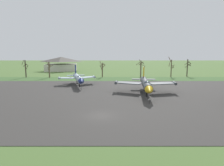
{
  "coord_description": "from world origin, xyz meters",
  "views": [
    {
      "loc": [
        1.68,
        -26.42,
        8.91
      ],
      "look_at": [
        1.56,
        14.26,
        2.8
      ],
      "focal_mm": 29.65,
      "sensor_mm": 36.0,
      "label": 1
    }
  ],
  "objects_px": {
    "info_placard_front_left": "(82,88)",
    "visitor_building": "(62,64)",
    "jet_fighter_front_left": "(79,78)",
    "info_placard_rear_left": "(150,101)",
    "jet_fighter_rear_left": "(146,84)"
  },
  "relations": [
    {
      "from": "info_placard_front_left",
      "to": "visitor_building",
      "type": "bearing_deg",
      "value": 109.37
    },
    {
      "from": "jet_fighter_front_left",
      "to": "info_placard_front_left",
      "type": "xyz_separation_m",
      "value": [
        2.21,
        -8.03,
        -1.77
      ]
    },
    {
      "from": "jet_fighter_front_left",
      "to": "jet_fighter_rear_left",
      "type": "bearing_deg",
      "value": -34.73
    },
    {
      "from": "jet_fighter_front_left",
      "to": "jet_fighter_rear_left",
      "type": "relative_size",
      "value": 0.9
    },
    {
      "from": "info_placard_front_left",
      "to": "visitor_building",
      "type": "distance_m",
      "value": 64.59
    },
    {
      "from": "jet_fighter_rear_left",
      "to": "info_placard_rear_left",
      "type": "bearing_deg",
      "value": -95.11
    },
    {
      "from": "jet_fighter_front_left",
      "to": "visitor_building",
      "type": "bearing_deg",
      "value": 109.96
    },
    {
      "from": "jet_fighter_front_left",
      "to": "info_placard_rear_left",
      "type": "distance_m",
      "value": 27.08
    },
    {
      "from": "jet_fighter_front_left",
      "to": "jet_fighter_rear_left",
      "type": "distance_m",
      "value": 21.67
    },
    {
      "from": "jet_fighter_rear_left",
      "to": "info_placard_rear_left",
      "type": "relative_size",
      "value": 17.25
    },
    {
      "from": "visitor_building",
      "to": "info_placard_front_left",
      "type": "bearing_deg",
      "value": -70.63
    },
    {
      "from": "jet_fighter_front_left",
      "to": "visitor_building",
      "type": "xyz_separation_m",
      "value": [
        -19.18,
        52.82,
        1.64
      ]
    },
    {
      "from": "jet_fighter_front_left",
      "to": "info_placard_front_left",
      "type": "distance_m",
      "value": 8.51
    },
    {
      "from": "info_placard_rear_left",
      "to": "visitor_building",
      "type": "xyz_separation_m",
      "value": [
        -36.21,
        73.81,
        3.33
      ]
    },
    {
      "from": "info_placard_rear_left",
      "to": "info_placard_front_left",
      "type": "bearing_deg",
      "value": 138.84
    }
  ]
}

